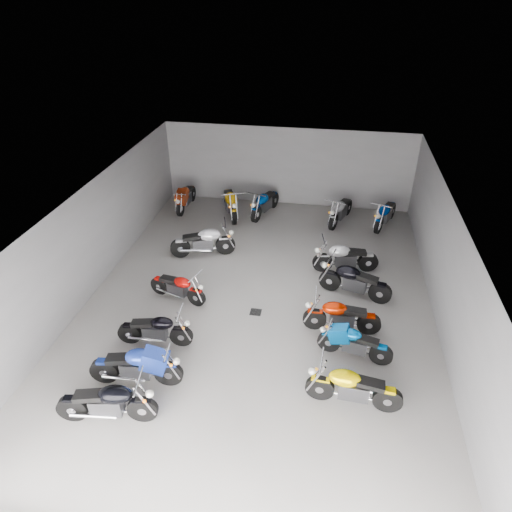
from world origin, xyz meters
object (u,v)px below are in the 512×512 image
object	(u,v)px
motorcycle_right_d	(341,316)
motorcycle_right_e	(354,281)
motorcycle_right_f	(345,257)
drain_grate	(256,312)
motorcycle_right_c	(354,343)
motorcycle_left_d	(178,287)
motorcycle_back_e	(341,210)
motorcycle_right_b	(353,387)
motorcycle_back_b	(231,203)
motorcycle_back_c	(265,203)
motorcycle_left_a	(108,403)
motorcycle_left_b	(137,366)
motorcycle_back_a	(186,197)
motorcycle_left_f	(204,242)
motorcycle_back_f	(385,214)
motorcycle_left_c	(156,330)

from	to	relation	value
motorcycle_right_d	motorcycle_right_e	size ratio (longest dim) A/B	0.96
motorcycle_right_f	drain_grate	bearing A→B (deg)	126.40
motorcycle_right_c	motorcycle_right_e	size ratio (longest dim) A/B	0.87
motorcycle_left_d	motorcycle_back_e	distance (m)	7.46
motorcycle_right_b	motorcycle_right_f	xyz separation A→B (m)	(-0.21, 5.47, -0.00)
motorcycle_right_f	motorcycle_back_b	xyz separation A→B (m)	(-4.50, 3.33, 0.05)
drain_grate	motorcycle_left_d	xyz separation A→B (m)	(-2.35, 0.22, 0.44)
motorcycle_right_c	motorcycle_back_e	world-z (taller)	motorcycle_back_e
motorcycle_back_c	motorcycle_left_a	bearing A→B (deg)	99.34
motorcycle_left_b	motorcycle_right_e	size ratio (longest dim) A/B	1.02
motorcycle_left_a	motorcycle_left_d	xyz separation A→B (m)	(0.11, 4.39, -0.07)
motorcycle_right_e	motorcycle_left_d	bearing A→B (deg)	117.51
drain_grate	motorcycle_back_a	bearing A→B (deg)	122.57
drain_grate	motorcycle_right_f	xyz separation A→B (m)	(2.45, 2.62, 0.50)
motorcycle_left_b	motorcycle_right_e	xyz separation A→B (m)	(4.98, 4.36, -0.00)
motorcycle_left_a	motorcycle_right_d	size ratio (longest dim) A/B	1.04
motorcycle_left_d	motorcycle_back_a	bearing A→B (deg)	-148.24
motorcycle_left_a	motorcycle_left_b	world-z (taller)	motorcycle_left_b
motorcycle_back_c	drain_grate	bearing A→B (deg)	115.39
motorcycle_left_f	motorcycle_right_c	bearing A→B (deg)	33.46
motorcycle_left_b	motorcycle_right_f	world-z (taller)	motorcycle_left_b
motorcycle_back_b	motorcycle_back_f	world-z (taller)	motorcycle_back_b
motorcycle_right_f	motorcycle_left_d	bearing A→B (deg)	106.08
motorcycle_back_e	motorcycle_back_f	size ratio (longest dim) A/B	1.02
motorcycle_left_a	motorcycle_back_e	bearing A→B (deg)	146.38
motorcycle_right_b	drain_grate	bearing A→B (deg)	46.26
motorcycle_left_c	motorcycle_back_a	xyz separation A→B (m)	(-1.70, 7.98, 0.03)
motorcycle_left_b	motorcycle_back_c	bearing A→B (deg)	164.15
motorcycle_right_c	motorcycle_back_a	distance (m)	10.13
motorcycle_right_d	motorcycle_right_f	distance (m)	3.00
drain_grate	motorcycle_back_c	size ratio (longest dim) A/B	0.15
motorcycle_left_c	motorcycle_right_c	distance (m)	5.03
motorcycle_back_b	motorcycle_back_c	world-z (taller)	motorcycle_back_b
motorcycle_right_e	motorcycle_back_e	bearing A→B (deg)	21.08
motorcycle_back_b	motorcycle_back_e	xyz separation A→B (m)	(4.31, 0.13, -0.05)
motorcycle_left_f	motorcycle_right_b	world-z (taller)	motorcycle_left_f
motorcycle_left_c	motorcycle_right_d	distance (m)	4.86
motorcycle_left_c	motorcycle_back_e	distance (m)	9.04
motorcycle_right_c	motorcycle_right_d	xyz separation A→B (m)	(-0.33, 0.94, 0.05)
motorcycle_right_d	motorcycle_left_d	bearing A→B (deg)	81.07
motorcycle_left_a	motorcycle_right_f	size ratio (longest dim) A/B	1.02
motorcycle_left_a	motorcycle_back_e	size ratio (longest dim) A/B	1.06
motorcycle_right_d	motorcycle_back_e	size ratio (longest dim) A/B	1.02
motorcycle_right_f	motorcycle_left_a	bearing A→B (deg)	133.67
motorcycle_left_c	motorcycle_right_b	bearing A→B (deg)	71.91
motorcycle_right_d	motorcycle_back_c	distance (m)	7.31
motorcycle_left_b	motorcycle_right_f	size ratio (longest dim) A/B	1.04
motorcycle_left_f	motorcycle_back_b	size ratio (longest dim) A/B	0.97
motorcycle_back_a	motorcycle_back_f	size ratio (longest dim) A/B	1.05
motorcycle_left_d	motorcycle_back_f	xyz separation A→B (m)	(6.29, 5.86, 0.06)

